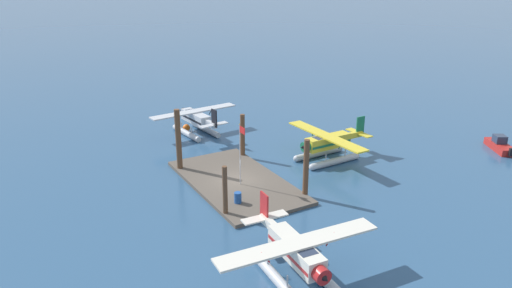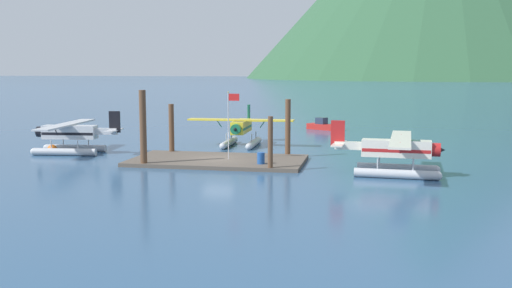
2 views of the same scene
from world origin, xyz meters
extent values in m
plane|color=#2D5175|center=(0.00, 0.00, 0.00)|extent=(1200.00, 1200.00, 0.00)
cube|color=brown|center=(0.00, 0.00, 0.15)|extent=(13.98, 7.46, 0.30)
cylinder|color=brown|center=(-5.06, -3.24, 2.97)|extent=(0.52, 0.52, 5.94)
cylinder|color=brown|center=(4.90, -3.47, 2.05)|extent=(0.37, 0.37, 4.10)
cylinder|color=brown|center=(-5.11, 3.44, 2.24)|extent=(0.46, 0.46, 4.48)
cylinder|color=brown|center=(5.21, 3.69, 2.50)|extent=(0.46, 0.46, 4.99)
cylinder|color=silver|center=(0.91, -0.06, 2.98)|extent=(0.08, 0.08, 5.35)
cube|color=red|center=(1.36, -0.06, 5.30)|extent=(0.90, 0.03, 0.56)
sphere|color=gold|center=(0.91, -0.06, 5.70)|extent=(0.10, 0.10, 0.10)
cylinder|color=#1E4C99|center=(3.90, -1.88, 0.74)|extent=(0.58, 0.58, 0.88)
torus|color=#1E4C99|center=(3.90, -1.88, 0.74)|extent=(0.62, 0.62, 0.04)
sphere|color=orange|center=(-15.69, 1.70, 0.43)|extent=(0.86, 0.86, 0.86)
cylinder|color=#B7BABF|center=(-14.14, 1.08, 0.32)|extent=(5.64, 1.20, 0.64)
sphere|color=#B7BABF|center=(-16.92, 0.80, 0.32)|extent=(0.64, 0.64, 0.64)
cylinder|color=#B7BABF|center=(-14.39, 3.56, 0.32)|extent=(5.64, 1.20, 0.64)
sphere|color=#B7BABF|center=(-17.18, 3.28, 0.32)|extent=(0.64, 0.64, 0.64)
cylinder|color=#B7BABF|center=(-15.33, 0.96, 0.99)|extent=(0.10, 0.10, 0.70)
cylinder|color=#B7BABF|center=(-12.95, 1.20, 0.99)|extent=(0.10, 0.10, 0.70)
cylinder|color=#B7BABF|center=(-15.58, 3.44, 0.99)|extent=(0.10, 0.10, 0.70)
cylinder|color=#B7BABF|center=(-13.20, 3.69, 0.99)|extent=(0.10, 0.10, 0.70)
cube|color=silver|center=(-14.26, 2.32, 1.94)|extent=(4.90, 1.72, 1.20)
cube|color=black|center=(-14.26, 2.32, 1.84)|extent=(4.81, 1.73, 0.24)
cube|color=#283347|center=(-15.34, 2.21, 2.27)|extent=(1.20, 1.16, 0.56)
cube|color=silver|center=(-14.56, 2.29, 2.61)|extent=(2.44, 10.49, 0.14)
cylinder|color=black|center=(-14.34, 0.10, 2.27)|extent=(0.14, 0.63, 0.84)
cylinder|color=black|center=(-14.78, 4.48, 2.27)|extent=(0.14, 0.63, 0.84)
cylinder|color=black|center=(-16.95, 2.05, 1.94)|extent=(0.69, 1.02, 0.96)
cone|color=black|center=(-17.40, 2.00, 1.94)|extent=(0.38, 0.39, 0.36)
cube|color=silver|center=(-11.03, 2.65, 2.04)|extent=(2.23, 0.66, 0.56)
cube|color=black|center=(-10.14, 2.74, 2.89)|extent=(1.01, 0.22, 1.90)
cube|color=silver|center=(-10.24, 2.73, 2.14)|extent=(1.12, 3.26, 0.10)
cylinder|color=#B7BABF|center=(14.00, -2.02, 0.32)|extent=(5.63, 1.02, 0.64)
cylinder|color=#B7BABF|center=(13.83, -4.51, 0.32)|extent=(5.63, 1.02, 0.64)
cylinder|color=#B7BABF|center=(15.20, -2.10, 0.99)|extent=(0.10, 0.10, 0.70)
cylinder|color=#B7BABF|center=(12.80, -1.94, 0.99)|extent=(0.10, 0.10, 0.70)
cylinder|color=#B7BABF|center=(15.03, -4.59, 0.99)|extent=(0.10, 0.10, 0.70)
cylinder|color=#B7BABF|center=(12.63, -4.43, 0.99)|extent=(0.10, 0.10, 0.70)
cube|color=silver|center=(13.91, -3.26, 1.94)|extent=(4.87, 1.56, 1.20)
cube|color=#B21E1E|center=(13.91, -3.26, 1.84)|extent=(4.78, 1.57, 0.24)
cube|color=#283347|center=(14.99, -3.34, 2.27)|extent=(1.17, 1.13, 0.56)
cube|color=silver|center=(14.21, -3.28, 2.61)|extent=(2.10, 10.47, 0.14)
cylinder|color=#B21E1E|center=(14.36, -1.09, 2.27)|extent=(0.12, 0.63, 0.84)
cylinder|color=#B21E1E|center=(14.07, -5.48, 2.27)|extent=(0.12, 0.63, 0.84)
cylinder|color=#B21E1E|center=(16.61, -3.45, 1.94)|extent=(0.66, 1.00, 0.96)
cone|color=black|center=(17.06, -3.48, 1.94)|extent=(0.37, 0.38, 0.36)
cube|color=silver|center=(10.67, -3.05, 2.04)|extent=(2.22, 0.59, 0.56)
cube|color=#B21E1E|center=(9.77, -2.98, 2.89)|extent=(1.01, 0.19, 1.90)
cube|color=silver|center=(9.87, -2.99, 2.14)|extent=(1.01, 3.25, 0.10)
cylinder|color=#B7BABF|center=(0.94, 10.32, 0.32)|extent=(0.78, 5.61, 0.64)
sphere|color=#B7BABF|center=(1.01, 7.52, 0.32)|extent=(0.64, 0.64, 0.64)
cylinder|color=#B7BABF|center=(-1.56, 10.26, 0.32)|extent=(0.78, 5.61, 0.64)
sphere|color=#B7BABF|center=(-1.49, 7.46, 0.32)|extent=(0.64, 0.64, 0.64)
cylinder|color=#B7BABF|center=(0.97, 9.12, 0.99)|extent=(0.10, 0.10, 0.70)
cylinder|color=#B7BABF|center=(0.91, 11.52, 0.99)|extent=(0.10, 0.10, 0.70)
cylinder|color=#B7BABF|center=(-1.53, 9.06, 0.99)|extent=(0.10, 0.10, 0.70)
cylinder|color=#B7BABF|center=(-1.59, 11.46, 0.99)|extent=(0.10, 0.10, 0.70)
cube|color=yellow|center=(-0.31, 10.29, 1.94)|extent=(1.36, 4.83, 1.20)
cube|color=#196B47|center=(-0.31, 10.29, 1.84)|extent=(1.37, 4.73, 0.24)
cube|color=#283347|center=(-0.28, 9.21, 2.27)|extent=(1.08, 1.13, 0.56)
cube|color=yellow|center=(-0.30, 9.99, 2.61)|extent=(10.43, 1.65, 0.14)
cylinder|color=#196B47|center=(1.90, 10.04, 2.27)|extent=(0.62, 0.10, 0.84)
cylinder|color=#196B47|center=(-2.50, 9.94, 2.27)|extent=(0.62, 0.10, 0.84)
cylinder|color=#196B47|center=(-0.24, 7.59, 1.94)|extent=(0.97, 0.62, 0.96)
cone|color=black|center=(-0.23, 7.14, 1.94)|extent=(0.37, 0.36, 0.36)
cube|color=yellow|center=(-0.39, 13.54, 2.04)|extent=(0.49, 2.21, 0.56)
cube|color=#196B47|center=(-0.41, 14.44, 2.89)|extent=(0.14, 1.00, 1.90)
cube|color=yellow|center=(-0.41, 14.34, 2.14)|extent=(3.22, 0.88, 0.10)
cube|color=#B2231E|center=(6.42, 27.71, 0.35)|extent=(4.37, 3.45, 0.70)
sphere|color=#B2231E|center=(4.62, 28.79, 0.35)|extent=(0.70, 0.70, 0.70)
cube|color=#283347|center=(6.16, 27.87, 1.10)|extent=(1.60, 1.56, 0.80)
cube|color=black|center=(8.37, 26.54, 0.60)|extent=(0.46, 0.47, 0.80)
camera|label=1|loc=(33.47, -17.27, 17.36)|focal=32.96mm
camera|label=2|loc=(11.88, -45.05, 7.48)|focal=40.67mm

